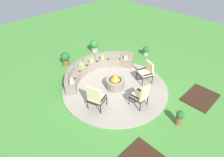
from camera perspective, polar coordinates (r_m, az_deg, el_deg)
name	(u,v)px	position (r m, az deg, el deg)	size (l,w,h in m)	color
ground_plane	(115,88)	(8.79, 0.92, -2.92)	(24.00, 24.00, 0.00)	#478C38
patio_circle	(115,88)	(8.77, 0.93, -2.77)	(4.70, 4.70, 0.06)	#9E9384
mulch_bed_right	(200,97)	(9.10, 24.60, -5.09)	(1.54, 1.12, 0.04)	#382114
fire_pit	(115,83)	(8.58, 0.94, -1.19)	(0.83, 0.83, 0.70)	gray
curved_stone_bench	(95,68)	(9.60, -5.09, 3.24)	(3.96, 1.68, 0.72)	gray
lounge_chair_front_left	(96,97)	(7.38, -4.82, -5.50)	(0.75, 0.75, 1.15)	black
lounge_chair_front_right	(141,95)	(7.59, 8.48, -4.88)	(0.58, 0.60, 1.06)	black
lounge_chair_back_left	(146,71)	(8.97, 10.11, 2.06)	(0.75, 0.75, 1.00)	black
potted_plant_0	(146,50)	(11.42, 9.93, 8.16)	(0.37, 0.37, 0.52)	#A89E8E
potted_plant_1	(65,58)	(10.54, -13.60, 5.85)	(0.48, 0.48, 0.73)	brown
potted_plant_2	(94,45)	(11.62, -5.28, 9.67)	(0.50, 0.50, 0.74)	#A89E8E
potted_plant_3	(180,117)	(7.45, 19.31, -10.68)	(0.30, 0.30, 0.61)	brown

